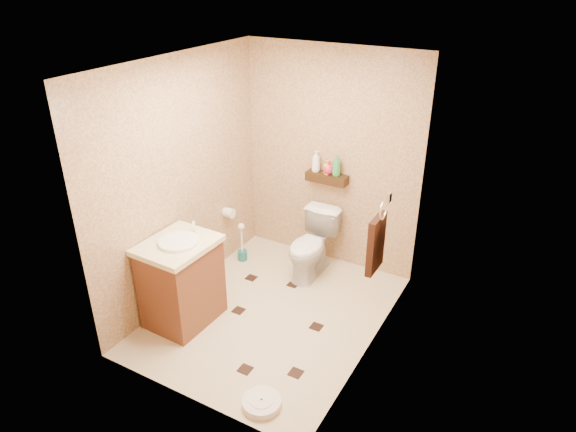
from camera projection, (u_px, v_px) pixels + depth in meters
The scene contains 18 objects.
ground at pixel (272, 313), 5.05m from camera, with size 2.50×2.50×0.00m, color beige.
wall_back at pixel (331, 160), 5.48m from camera, with size 2.00×0.04×2.40m, color tan.
wall_front at pixel (177, 271), 3.54m from camera, with size 2.00×0.04×2.40m, color tan.
wall_left at pixel (182, 182), 4.95m from camera, with size 0.04×2.50×2.40m, color tan.
wall_right at pixel (378, 230), 4.07m from camera, with size 0.04×2.50×2.40m, color tan.
ceiling at pixel (268, 63), 3.97m from camera, with size 2.00×2.50×0.02m, color white.
wall_shelf at pixel (327, 178), 5.50m from camera, with size 0.46×0.14×0.10m, color #311D0D.
floor_accents at pixel (273, 320), 4.96m from camera, with size 1.22×1.42×0.01m.
toilet at pixel (311, 245), 5.54m from camera, with size 0.40×0.70×0.71m, color white.
vanity at pixel (181, 281), 4.79m from camera, with size 0.59×0.71×0.98m.
bathroom_scale at pixel (262, 403), 4.00m from camera, with size 0.40×0.40×0.06m.
toilet_brush at pixel (242, 247), 5.88m from camera, with size 0.11×0.11×0.47m.
towel_ring at pixel (377, 241), 4.42m from camera, with size 0.12×0.30×0.76m.
toilet_paper at pixel (229, 213), 5.70m from camera, with size 0.12×0.11×0.12m.
bottle_a at pixel (316, 161), 5.49m from camera, with size 0.09×0.09×0.23m, color white.
bottle_b at pixel (328, 167), 5.44m from camera, with size 0.07×0.07×0.15m, color yellow.
bottle_c at pixel (329, 167), 5.44m from camera, with size 0.12×0.12×0.15m, color #BF163A.
bottle_d at pixel (337, 165), 5.38m from camera, with size 0.09×0.09×0.23m, color #2F8F43.
Camera 1 is at (2.13, -3.48, 3.13)m, focal length 32.00 mm.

